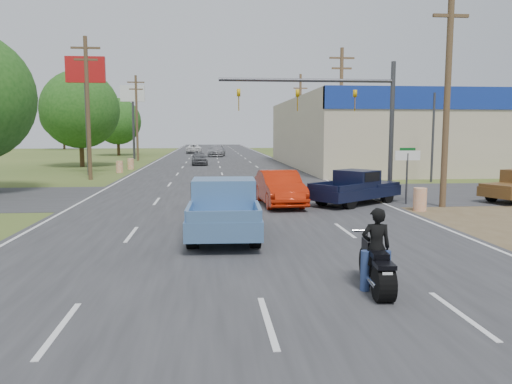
{
  "coord_description": "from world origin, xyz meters",
  "views": [
    {
      "loc": [
        -1.0,
        -8.49,
        3.37
      ],
      "look_at": [
        0.6,
        8.71,
        1.3
      ],
      "focal_mm": 35.0,
      "sensor_mm": 36.0,
      "label": 1
    }
  ],
  "objects": [
    {
      "name": "blue_pickup",
      "position": [
        -0.55,
        7.67,
        0.95
      ],
      "size": [
        2.35,
        5.71,
        1.87
      ],
      "rotation": [
        0.0,
        0.0,
        -0.03
      ],
      "color": "black",
      "rests_on": "ground"
    },
    {
      "name": "tree_2",
      "position": [
        -14.2,
        66.0,
        4.95
      ],
      "size": [
        6.72,
        6.72,
        8.32
      ],
      "color": "#422D19",
      "rests_on": "ground"
    },
    {
      "name": "tree_5",
      "position": [
        30.0,
        95.0,
        5.88
      ],
      "size": [
        7.98,
        7.98,
        9.88
      ],
      "color": "#422D19",
      "rests_on": "ground"
    },
    {
      "name": "utility_pole_6",
      "position": [
        -9.5,
        52.0,
        5.32
      ],
      "size": [
        2.0,
        0.28,
        10.0
      ],
      "color": "#4C3823",
      "rests_on": "ground"
    },
    {
      "name": "rider",
      "position": [
        2.49,
        1.55,
        0.85
      ],
      "size": [
        0.65,
        0.46,
        1.7
      ],
      "primitive_type": "imported",
      "rotation": [
        0.0,
        0.0,
        3.06
      ],
      "color": "black",
      "rests_on": "ground"
    },
    {
      "name": "navy_pickup",
      "position": [
        5.9,
        14.3,
        0.81
      ],
      "size": [
        5.01,
        4.41,
        1.61
      ],
      "rotation": [
        0.0,
        0.0,
        -0.93
      ],
      "color": "black",
      "rests_on": "ground"
    },
    {
      "name": "signal_mast",
      "position": [
        5.82,
        17.0,
        4.8
      ],
      "size": [
        9.12,
        0.4,
        7.0
      ],
      "color": "#3F3F44",
      "rests_on": "ground"
    },
    {
      "name": "utility_pole_2",
      "position": [
        9.5,
        31.0,
        5.32
      ],
      "size": [
        2.0,
        0.28,
        10.0
      ],
      "color": "#4C3823",
      "rests_on": "ground"
    },
    {
      "name": "street_name_sign",
      "position": [
        8.8,
        15.5,
        1.61
      ],
      "size": [
        0.8,
        0.08,
        2.61
      ],
      "color": "#3F3F44",
      "rests_on": "ground"
    },
    {
      "name": "distant_car_silver",
      "position": [
        0.01,
        61.74,
        0.79
      ],
      "size": [
        2.8,
        5.66,
        1.58
      ],
      "primitive_type": "imported",
      "rotation": [
        0.0,
        0.0,
        -0.11
      ],
      "color": "#99999D",
      "rests_on": "ground"
    },
    {
      "name": "ground",
      "position": [
        0.0,
        0.0,
        0.0
      ],
      "size": [
        200.0,
        200.0,
        0.0
      ],
      "primitive_type": "plane",
      "color": "#3B5020",
      "rests_on": "ground"
    },
    {
      "name": "motorcycle",
      "position": [
        2.48,
        1.48,
        0.53
      ],
      "size": [
        0.72,
        2.34,
        1.19
      ],
      "rotation": [
        0.0,
        0.0,
        -0.08
      ],
      "color": "black",
      "rests_on": "ground"
    },
    {
      "name": "tree_6",
      "position": [
        -30.0,
        95.0,
        6.51
      ],
      "size": [
        8.82,
        8.82,
        10.92
      ],
      "color": "#422D19",
      "rests_on": "ground"
    },
    {
      "name": "main_road",
      "position": [
        0.0,
        40.0,
        0.01
      ],
      "size": [
        15.0,
        180.0,
        0.02
      ],
      "primitive_type": "cube",
      "color": "#2D2D30",
      "rests_on": "ground"
    },
    {
      "name": "barrel_2",
      "position": [
        -8.5,
        34.0,
        0.5
      ],
      "size": [
        0.56,
        0.56,
        1.0
      ],
      "primitive_type": "cylinder",
      "color": "orange",
      "rests_on": "ground"
    },
    {
      "name": "lane_sign",
      "position": [
        8.2,
        14.0,
        1.9
      ],
      "size": [
        1.2,
        0.08,
        2.52
      ],
      "color": "#3F3F44",
      "rests_on": "ground"
    },
    {
      "name": "pole_sign_left_near",
      "position": [
        -10.5,
        32.0,
        7.17
      ],
      "size": [
        3.0,
        0.35,
        9.2
      ],
      "color": "#3F3F44",
      "rests_on": "ground"
    },
    {
      "name": "utility_pole_1",
      "position": [
        9.5,
        13.0,
        5.32
      ],
      "size": [
        2.0,
        0.28,
        10.0
      ],
      "color": "#4C3823",
      "rests_on": "ground"
    },
    {
      "name": "tree_1",
      "position": [
        -13.5,
        42.0,
        5.57
      ],
      "size": [
        7.56,
        7.56,
        9.36
      ],
      "color": "#422D19",
      "rests_on": "ground"
    },
    {
      "name": "utility_pole_3",
      "position": [
        9.5,
        49.0,
        5.32
      ],
      "size": [
        2.0,
        0.28,
        10.0
      ],
      "color": "#4C3823",
      "rests_on": "ground"
    },
    {
      "name": "utility_pole_5",
      "position": [
        -9.5,
        28.0,
        5.32
      ],
      "size": [
        2.0,
        0.28,
        10.0
      ],
      "color": "#4C3823",
      "rests_on": "ground"
    },
    {
      "name": "barrel_0",
      "position": [
        8.0,
        12.0,
        0.5
      ],
      "size": [
        0.56,
        0.56,
        1.0
      ],
      "primitive_type": "cylinder",
      "color": "orange",
      "rests_on": "ground"
    },
    {
      "name": "barrel_1",
      "position": [
        8.4,
        20.5,
        0.5
      ],
      "size": [
        0.56,
        0.56,
        1.0
      ],
      "primitive_type": "cylinder",
      "color": "orange",
      "rests_on": "ground"
    },
    {
      "name": "distant_car_grey",
      "position": [
        -2.04,
        43.48,
        0.68
      ],
      "size": [
        1.79,
        4.07,
        1.36
      ],
      "primitive_type": "imported",
      "rotation": [
        0.0,
        0.0,
        0.05
      ],
      "color": "#58595E",
      "rests_on": "ground"
    },
    {
      "name": "cross_road",
      "position": [
        0.0,
        18.0,
        0.01
      ],
      "size": [
        120.0,
        10.0,
        0.02
      ],
      "primitive_type": "cube",
      "color": "#2D2D30",
      "rests_on": "ground"
    },
    {
      "name": "red_convertible",
      "position": [
        2.22,
        14.24,
        0.8
      ],
      "size": [
        1.95,
        4.92,
        1.59
      ],
      "primitive_type": "imported",
      "rotation": [
        0.0,
        0.0,
        0.06
      ],
      "color": "#B72008",
      "rests_on": "ground"
    },
    {
      "name": "distant_car_white",
      "position": [
        -3.47,
        72.85,
        0.72
      ],
      "size": [
        2.46,
        5.21,
        1.44
      ],
      "primitive_type": "imported",
      "rotation": [
        0.0,
        0.0,
        3.13
      ],
      "color": "white",
      "rests_on": "ground"
    },
    {
      "name": "pole_sign_left_far",
      "position": [
        -10.5,
        56.0,
        7.17
      ],
      "size": [
        3.0,
        0.35,
        9.2
      ],
      "color": "#3F3F44",
      "rests_on": "ground"
    },
    {
      "name": "barrel_3",
      "position": [
        -8.2,
        38.0,
        0.5
      ],
      "size": [
        0.56,
        0.56,
        1.0
      ],
      "primitive_type": "cylinder",
      "color": "orange",
      "rests_on": "ground"
    }
  ]
}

